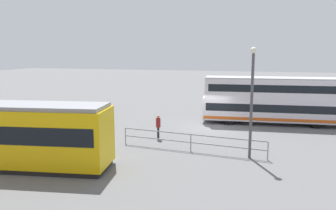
% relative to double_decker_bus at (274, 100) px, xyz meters
% --- Properties ---
extents(ground_plane, '(160.00, 160.00, 0.00)m').
position_rel_double_decker_bus_xyz_m(ground_plane, '(4.60, 3.05, -2.00)').
color(ground_plane, slate).
extents(double_decker_bus, '(11.88, 3.64, 3.90)m').
position_rel_double_decker_bus_xyz_m(double_decker_bus, '(0.00, 0.00, 0.00)').
color(double_decker_bus, silver).
rests_on(double_decker_bus, ground).
extents(pedestrian_near_railing, '(0.39, 0.39, 1.70)m').
position_rel_double_decker_bus_xyz_m(pedestrian_near_railing, '(7.72, 7.42, -1.02)').
color(pedestrian_near_railing, black).
rests_on(pedestrian_near_railing, ground).
extents(pedestrian_railing, '(9.06, 0.95, 1.08)m').
position_rel_double_decker_bus_xyz_m(pedestrian_railing, '(4.91, 9.65, -1.25)').
color(pedestrian_railing, gray).
rests_on(pedestrian_railing, ground).
extents(info_sign, '(1.06, 0.15, 2.22)m').
position_rel_double_decker_bus_xyz_m(info_sign, '(10.57, 10.63, -0.48)').
color(info_sign, slate).
rests_on(info_sign, ground).
extents(street_lamp, '(0.36, 0.36, 6.26)m').
position_rel_double_decker_bus_xyz_m(street_lamp, '(1.41, 9.96, 1.69)').
color(street_lamp, '#4C4C51').
rests_on(street_lamp, ground).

